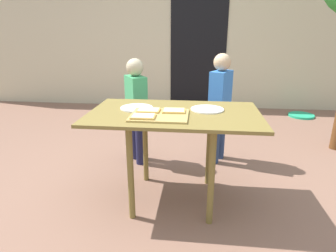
# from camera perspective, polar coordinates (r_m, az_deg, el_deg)

# --- Properties ---
(ground_plane) EXTENTS (16.00, 16.00, 0.00)m
(ground_plane) POSITION_cam_1_polar(r_m,az_deg,el_deg) (2.30, 1.16, -14.32)
(ground_plane) COLOR #835E4D
(house_wall_back) EXTENTS (8.00, 0.20, 2.47)m
(house_wall_back) POSITION_cam_1_polar(r_m,az_deg,el_deg) (4.89, 4.56, 18.44)
(house_wall_back) COLOR beige
(house_wall_back) RESTS_ON ground
(house_door) EXTENTS (0.90, 0.02, 2.00)m
(house_door) POSITION_cam_1_polar(r_m,az_deg,el_deg) (4.79, 6.13, 15.56)
(house_door) COLOR black
(house_door) RESTS_ON ground
(dining_table) EXTENTS (1.21, 0.72, 0.71)m
(dining_table) POSITION_cam_1_polar(r_m,az_deg,el_deg) (2.03, 1.27, 0.54)
(dining_table) COLOR olive
(dining_table) RESTS_ON ground
(cutting_board) EXTENTS (0.38, 0.32, 0.01)m
(cutting_board) POSITION_cam_1_polar(r_m,az_deg,el_deg) (1.91, -1.71, 2.18)
(cutting_board) COLOR tan
(cutting_board) RESTS_ON dining_table
(pizza_slice_far_left) EXTENTS (0.16, 0.12, 0.01)m
(pizza_slice_far_left) POSITION_cam_1_polar(r_m,az_deg,el_deg) (1.99, -3.94, 3.18)
(pizza_slice_far_left) COLOR gold
(pizza_slice_far_left) RESTS_ON cutting_board
(pizza_slice_near_left) EXTENTS (0.16, 0.12, 0.01)m
(pizza_slice_near_left) POSITION_cam_1_polar(r_m,az_deg,el_deg) (1.85, -5.00, 1.95)
(pizza_slice_near_left) COLOR gold
(pizza_slice_near_left) RESTS_ON cutting_board
(pizza_slice_far_right) EXTENTS (0.16, 0.12, 0.01)m
(pizza_slice_far_right) POSITION_cam_1_polar(r_m,az_deg,el_deg) (1.97, 1.17, 3.11)
(pizza_slice_far_right) COLOR gold
(pizza_slice_far_right) RESTS_ON cutting_board
(plate_white_right) EXTENTS (0.24, 0.24, 0.01)m
(plate_white_right) POSITION_cam_1_polar(r_m,az_deg,el_deg) (2.08, 7.90, 3.36)
(plate_white_right) COLOR white
(plate_white_right) RESTS_ON dining_table
(plate_white_left) EXTENTS (0.24, 0.24, 0.01)m
(plate_white_left) POSITION_cam_1_polar(r_m,az_deg,el_deg) (2.11, -6.33, 3.66)
(plate_white_left) COLOR white
(plate_white_left) RESTS_ON dining_table
(child_left) EXTENTS (0.25, 0.28, 1.02)m
(child_left) POSITION_cam_1_polar(r_m,az_deg,el_deg) (2.72, -6.39, 4.19)
(child_left) COLOR #1F2042
(child_left) RESTS_ON ground
(child_right) EXTENTS (0.23, 0.28, 1.06)m
(child_right) POSITION_cam_1_polar(r_m,az_deg,el_deg) (2.75, 10.40, 4.69)
(child_right) COLOR navy
(child_right) RESTS_ON ground
(garden_hose_coil) EXTENTS (0.37, 0.37, 0.03)m
(garden_hose_coil) POSITION_cam_1_polar(r_m,az_deg,el_deg) (4.80, 25.22, 1.95)
(garden_hose_coil) COLOR #25B37E
(garden_hose_coil) RESTS_ON ground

